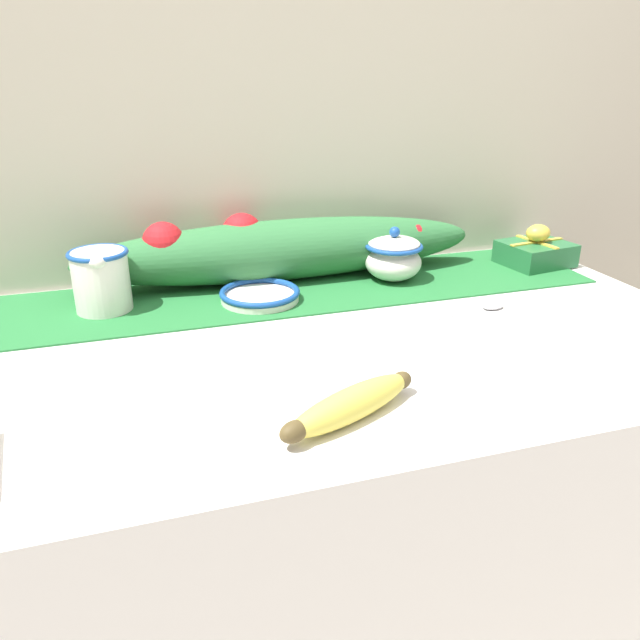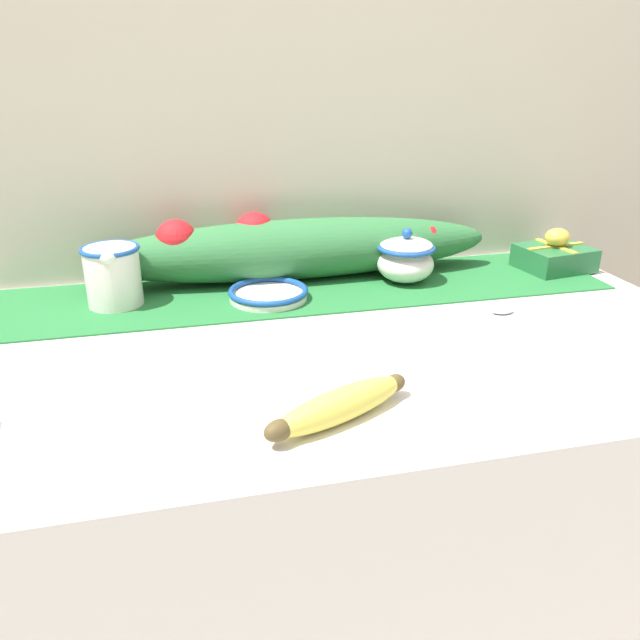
# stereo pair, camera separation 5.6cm
# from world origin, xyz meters

# --- Properties ---
(countertop) EXTENTS (1.21, 0.69, 0.91)m
(countertop) POSITION_xyz_m (0.00, 0.00, 0.46)
(countertop) COLOR silver
(countertop) RESTS_ON ground_plane
(back_wall) EXTENTS (2.01, 0.04, 2.40)m
(back_wall) POSITION_xyz_m (0.00, 0.37, 1.20)
(back_wall) COLOR #B7AD99
(back_wall) RESTS_ON ground_plane
(table_runner) EXTENTS (1.11, 0.25, 0.00)m
(table_runner) POSITION_xyz_m (0.00, 0.21, 0.91)
(table_runner) COLOR #236B33
(table_runner) RESTS_ON countertop
(cream_pitcher) EXTENTS (0.10, 0.11, 0.10)m
(cream_pitcher) POSITION_xyz_m (-0.33, 0.21, 0.97)
(cream_pitcher) COLOR white
(cream_pitcher) RESTS_ON countertop
(sugar_bowl) EXTENTS (0.11, 0.11, 0.10)m
(sugar_bowl) POSITION_xyz_m (0.19, 0.21, 0.96)
(sugar_bowl) COLOR white
(sugar_bowl) RESTS_ON countertop
(small_dish) EXTENTS (0.14, 0.14, 0.02)m
(small_dish) POSITION_xyz_m (-0.07, 0.17, 0.92)
(small_dish) COLOR white
(small_dish) RESTS_ON countertop
(banana) EXTENTS (0.20, 0.11, 0.04)m
(banana) POSITION_xyz_m (-0.05, -0.23, 0.93)
(banana) COLOR #DBCC4C
(banana) RESTS_ON countertop
(spoon) EXTENTS (0.17, 0.04, 0.01)m
(spoon) POSITION_xyz_m (0.29, 0.03, 0.92)
(spoon) COLOR silver
(spoon) RESTS_ON countertop
(gift_box) EXTENTS (0.14, 0.13, 0.08)m
(gift_box) POSITION_xyz_m (0.51, 0.21, 0.94)
(gift_box) COLOR #236638
(gift_box) RESTS_ON countertop
(poinsettia_garland) EXTENTS (0.76, 0.12, 0.13)m
(poinsettia_garland) POSITION_xyz_m (-0.01, 0.28, 0.97)
(poinsettia_garland) COLOR #2D6B38
(poinsettia_garland) RESTS_ON countertop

